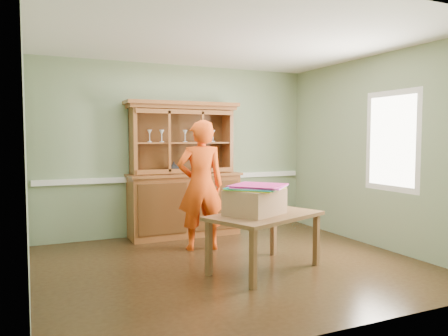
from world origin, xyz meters
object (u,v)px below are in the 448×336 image
cardboard_box (255,202)px  person (201,185)px  china_hutch (184,189)px  dining_table (265,221)px

cardboard_box → person: person is taller
china_hutch → cardboard_box: size_ratio=3.36×
dining_table → person: 1.27m
dining_table → china_hutch: bearing=75.7°
china_hutch → cardboard_box: 2.08m
dining_table → person: (-0.33, 1.19, 0.31)m
person → dining_table: bearing=115.4°
dining_table → person: bearing=84.1°
person → china_hutch: bearing=-84.4°
china_hutch → cardboard_box: bearing=-85.8°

